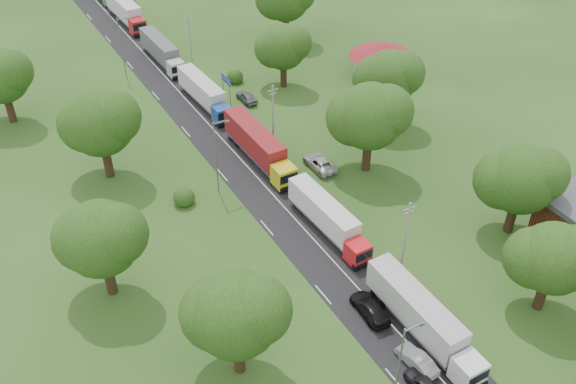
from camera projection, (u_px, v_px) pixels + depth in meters
ground at (322, 248)px, 70.61m from camera, size 260.00×260.00×0.00m
road at (241, 159)px, 84.42m from camera, size 8.00×200.00×0.04m
info_sign at (226, 83)px, 95.02m from camera, size 0.12×3.10×4.10m
pole_1 at (406, 236)px, 65.12m from camera, size 1.60×0.24×9.00m
pole_2 at (273, 115)px, 84.46m from camera, size 1.60×0.24×9.00m
pole_3 at (190, 38)px, 103.79m from camera, size 1.60×0.24×9.00m
lamp_0 at (400, 365)px, 51.32m from camera, size 2.03×0.22×10.00m
lamp_1 at (217, 154)px, 75.49m from camera, size 2.03×0.22×10.00m
lamp_2 at (122, 45)px, 99.67m from camera, size 2.03×0.22×10.00m
tree_2 at (553, 257)px, 59.83m from camera, size 8.00×8.00×10.10m
tree_3 at (520, 179)px, 68.74m from camera, size 8.80×8.80×11.07m
tree_4 at (369, 116)px, 78.03m from camera, size 9.60×9.60×12.05m
tree_5 at (389, 77)px, 87.49m from camera, size 8.80×8.80×11.07m
tree_6 at (283, 47)px, 96.83m from camera, size 8.00×8.00×10.10m
tree_10 at (235, 313)px, 53.49m from camera, size 8.80×8.80×11.07m
tree_11 at (100, 238)px, 61.08m from camera, size 8.80×8.80×11.07m
tree_12 at (99, 122)px, 76.90m from camera, size 9.60×9.60×12.05m
tree_13 at (0, 75)px, 87.91m from camera, size 8.80×8.80×11.07m
house_cream at (382, 56)px, 101.01m from camera, size 10.08×10.08×5.80m
truck_0 at (422, 317)px, 59.75m from camera, size 2.57×14.95×4.15m
truck_1 at (328, 217)px, 71.68m from camera, size 2.77×13.81×3.82m
truck_2 at (258, 145)px, 82.94m from camera, size 2.76×15.55×4.31m
truck_3 at (204, 93)px, 94.65m from camera, size 2.92×14.13×3.91m
truck_4 at (162, 51)px, 106.14m from camera, size 2.70×14.22×3.94m
truck_5 at (125, 11)px, 119.51m from camera, size 3.07×15.51×4.29m
car_lane_mid at (417, 361)px, 57.60m from camera, size 1.88×4.55×1.47m
car_lane_rear at (370, 308)px, 62.56m from camera, size 2.46×5.38×1.53m
car_verge_near at (320, 163)px, 82.44m from camera, size 2.63×5.56×1.54m
car_verge_far at (247, 97)px, 96.34m from camera, size 1.86×4.48×1.52m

